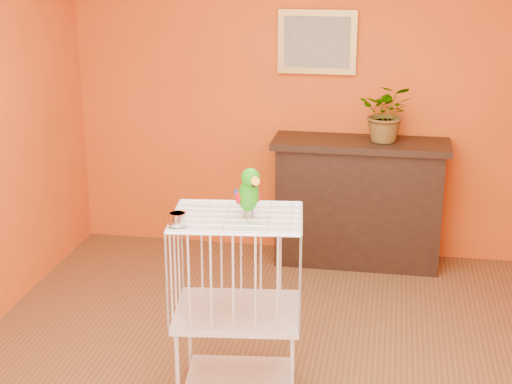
# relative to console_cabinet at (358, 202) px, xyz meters

# --- Properties ---
(room_shell) EXTENTS (4.50, 4.50, 4.50)m
(room_shell) POSITION_rel_console_cabinet_xyz_m (-0.38, -2.01, 1.07)
(room_shell) COLOR #E35515
(room_shell) RESTS_ON ground
(console_cabinet) EXTENTS (1.37, 0.49, 1.02)m
(console_cabinet) POSITION_rel_console_cabinet_xyz_m (0.00, 0.00, 0.00)
(console_cabinet) COLOR black
(console_cabinet) RESTS_ON ground
(potted_plant) EXTENTS (0.44, 0.48, 0.35)m
(potted_plant) POSITION_rel_console_cabinet_xyz_m (0.19, -0.01, 0.69)
(potted_plant) COLOR #26722D
(potted_plant) RESTS_ON console_cabinet
(framed_picture) EXTENTS (0.62, 0.04, 0.50)m
(framed_picture) POSITION_rel_console_cabinet_xyz_m (-0.38, 0.21, 1.24)
(framed_picture) COLOR #B59340
(framed_picture) RESTS_ON room_shell
(birdcage) EXTENTS (0.76, 0.62, 1.08)m
(birdcage) POSITION_rel_console_cabinet_xyz_m (-0.57, -2.07, 0.05)
(birdcage) COLOR silver
(birdcage) RESTS_ON ground
(feed_cup) EXTENTS (0.09, 0.09, 0.07)m
(feed_cup) POSITION_rel_console_cabinet_xyz_m (-0.84, -2.27, 0.60)
(feed_cup) COLOR silver
(feed_cup) RESTS_ON birdcage
(parrot) EXTENTS (0.19, 0.25, 0.29)m
(parrot) POSITION_rel_console_cabinet_xyz_m (-0.50, -2.08, 0.71)
(parrot) COLOR #59544C
(parrot) RESTS_ON birdcage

